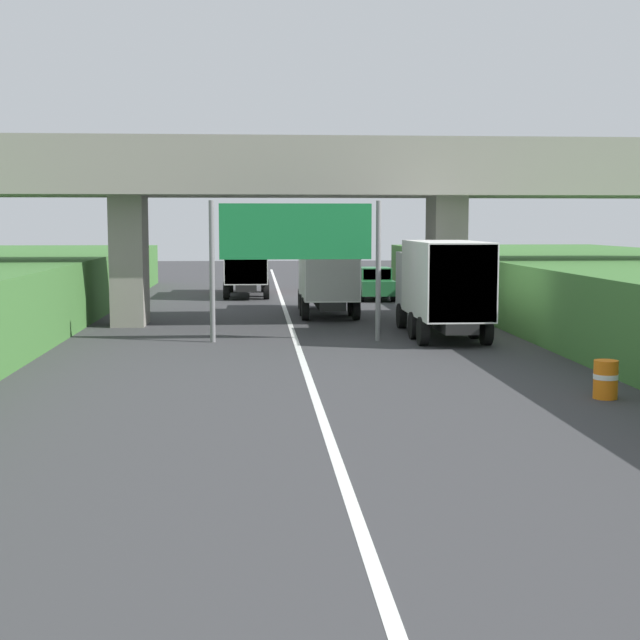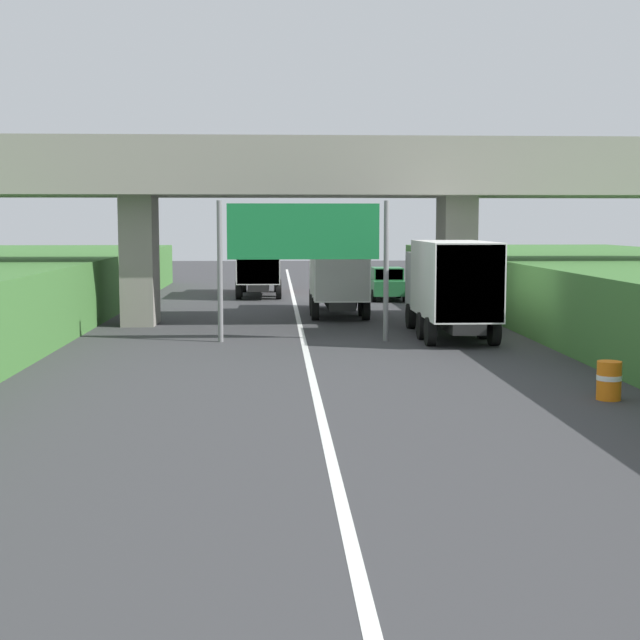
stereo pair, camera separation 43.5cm
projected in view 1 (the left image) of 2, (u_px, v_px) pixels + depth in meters
The scene contains 8 objects.
lane_centre_stripe at pixel (299, 350), 29.29m from camera, with size 0.20×101.72×0.01m, color white.
overpass_bridge at pixel (289, 188), 36.36m from camera, with size 40.00×4.80×7.33m.
overhead_highway_sign at pixel (296, 239), 31.03m from camera, with size 5.88×0.18×4.83m.
truck_red at pixel (246, 261), 50.68m from camera, with size 2.44×7.30×3.44m.
truck_silver at pixel (441, 283), 32.46m from camera, with size 2.44×7.30×3.44m.
truck_black at pixel (326, 271), 40.34m from camera, with size 2.44×7.30×3.44m.
car_green at pixel (374, 284), 48.38m from camera, with size 1.86×4.10×1.72m.
construction_barrel_3 at pixel (606, 379), 21.15m from camera, with size 0.57×0.57×0.90m.
Camera 1 is at (-1.37, 1.86, 4.08)m, focal length 51.10 mm.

